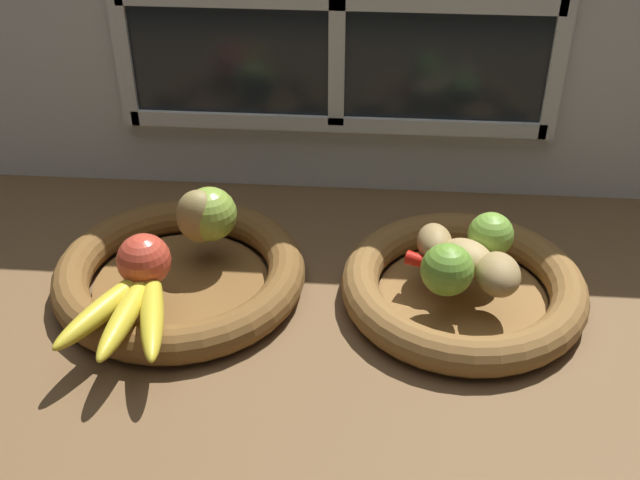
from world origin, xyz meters
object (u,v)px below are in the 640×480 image
Objects in this scene: pear_brown at (199,216)px; banana_bunch_front at (129,309)px; potato_large at (467,258)px; apple_green_back at (210,214)px; lime_far at (491,235)px; apple_red_front at (144,260)px; fruit_bowl_left at (180,275)px; fruit_bowl_right at (463,288)px; lime_near at (447,270)px; potato_small at (498,274)px; chili_pepper at (452,270)px; potato_oblong at (435,243)px.

banana_bunch_front is at bearing -106.86° from pear_brown.
pear_brown is at bearing 172.57° from potato_large.
apple_green_back is 1.23× the size of lime_far.
apple_red_front reaches higher than lime_far.
fruit_bowl_right is (37.72, 0.00, 0.00)cm from fruit_bowl_left.
potato_small is at bearing 6.67° from lime_near.
pear_brown is (2.20, 4.63, 6.50)cm from fruit_bowl_left.
fruit_bowl_right is at bearing 135.00° from potato_small.
potato_large is 2.45cm from chili_pepper.
potato_large is at bearing 56.31° from lime_near.
apple_green_back is 37.60cm from lime_far.
fruit_bowl_right is at bearing 56.31° from lime_near.
potato_large reaches higher than fruit_bowl_right.
chili_pepper reaches higher than fruit_bowl_left.
pear_brown reaches higher than potato_oblong.
potato_small is at bearing 2.26° from apple_red_front.
fruit_bowl_left is 37.72cm from fruit_bowl_right.
potato_oblong is 7.45cm from lime_far.
fruit_bowl_right is at bearing 51.78° from chili_pepper.
potato_small is 1.05× the size of potato_oblong.
pear_brown is (-1.27, -0.88, 0.12)cm from apple_green_back.
potato_oblong reaches higher than chili_pepper.
apple_green_back is at bearing 57.78° from fruit_bowl_left.
lime_near is (34.86, -4.28, 5.98)cm from fruit_bowl_left.
chili_pepper is (-5.19, -5.32, -2.06)cm from lime_far.
apple_green_back reaches higher than lime_far.
apple_green_back is at bearing 170.86° from potato_large.
apple_red_front is 44.85cm from lime_far.
apple_red_front is 0.96× the size of potato_small.
apple_red_front is (-6.25, -10.78, -0.31)cm from apple_green_back.
apple_red_front is 0.89× the size of pear_brown.
banana_bunch_front is at bearing -103.41° from fruit_bowl_left.
potato_small is (44.02, 1.74, -1.00)cm from apple_red_front.
chili_pepper reaches higher than fruit_bowl_right.
apple_red_front is at bearing -178.49° from lime_near.
potato_large is (3.98, -3.09, -0.04)cm from potato_oblong.
chili_pepper is (0.99, 3.24, -2.35)cm from lime_near.
apple_green_back is at bearing 166.54° from potato_small.
potato_large reaches higher than banana_bunch_front.
potato_oblong is (31.54, -1.54, -1.63)cm from pear_brown.
apple_green_back is 1.10× the size of potato_oblong.
potato_small is 5.00cm from potato_large.
potato_large is at bearing -37.87° from potato_oblong.
lime_near reaches higher than potato_small.
lime_far is at bearing -1.87° from apple_green_back.
potato_small is 10.02cm from potato_oblong.
potato_large is at bearing 180.00° from fruit_bowl_right.
banana_bunch_front is at bearing -167.94° from lime_near.
potato_large is (35.52, -4.63, -1.66)cm from pear_brown.
potato_small is at bearing -45.00° from potato_large.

